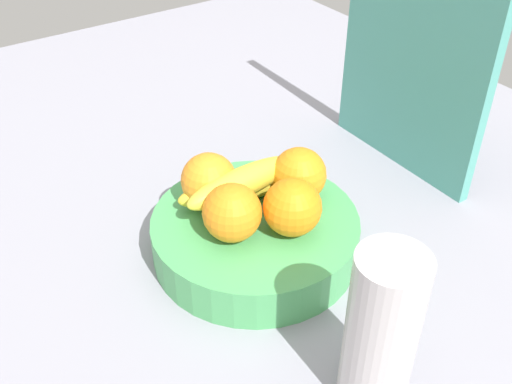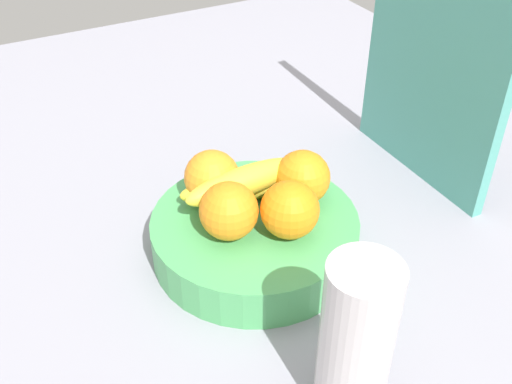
% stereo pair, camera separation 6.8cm
% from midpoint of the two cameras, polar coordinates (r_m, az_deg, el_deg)
% --- Properties ---
extents(ground_plane, '(1.80, 1.40, 0.03)m').
position_cam_midpoint_polar(ground_plane, '(0.83, -2.45, -6.53)').
color(ground_plane, gray).
extents(fruit_bowl, '(0.27, 0.27, 0.06)m').
position_cam_midpoint_polar(fruit_bowl, '(0.81, -2.44, -4.01)').
color(fruit_bowl, '#48A35B').
rests_on(fruit_bowl, ground_plane).
extents(orange_front_left, '(0.07, 0.07, 0.07)m').
position_cam_midpoint_polar(orange_front_left, '(0.74, 0.85, -1.55)').
color(orange_front_left, orange).
rests_on(orange_front_left, fruit_bowl).
extents(orange_front_right, '(0.07, 0.07, 0.07)m').
position_cam_midpoint_polar(orange_front_right, '(0.80, 1.66, 1.59)').
color(orange_front_right, orange).
rests_on(orange_front_right, fruit_bowl).
extents(orange_center, '(0.07, 0.07, 0.07)m').
position_cam_midpoint_polar(orange_center, '(0.79, -6.97, 1.03)').
color(orange_center, orange).
rests_on(orange_center, fruit_bowl).
extents(orange_back_left, '(0.07, 0.07, 0.07)m').
position_cam_midpoint_polar(orange_back_left, '(0.74, -4.95, -2.06)').
color(orange_back_left, orange).
rests_on(orange_back_left, fruit_bowl).
extents(banana_bunch, '(0.08, 0.18, 0.06)m').
position_cam_midpoint_polar(banana_bunch, '(0.79, -3.97, 0.58)').
color(banana_bunch, yellow).
rests_on(banana_bunch, fruit_bowl).
extents(cutting_board, '(0.28, 0.02, 0.36)m').
position_cam_midpoint_polar(cutting_board, '(0.94, 12.72, 12.24)').
color(cutting_board, teal).
rests_on(cutting_board, ground_plane).
extents(thermos_tumbler, '(0.07, 0.07, 0.19)m').
position_cam_midpoint_polar(thermos_tumbler, '(0.60, 8.56, -13.26)').
color(thermos_tumbler, '#BEB7B7').
rests_on(thermos_tumbler, ground_plane).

